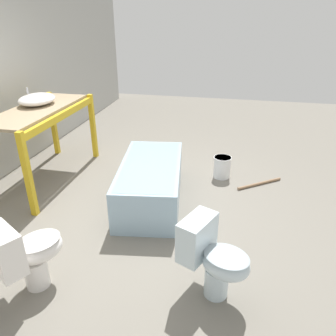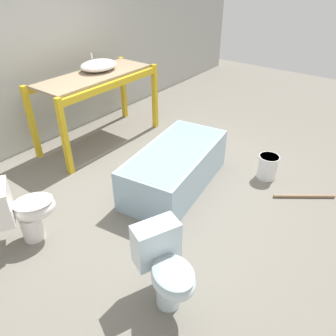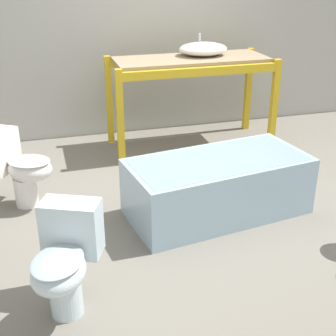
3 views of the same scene
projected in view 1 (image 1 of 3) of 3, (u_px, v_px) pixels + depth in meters
ground_plane at (120, 209)px, 4.03m from camera, size 12.00×12.00×0.00m
shelving_rack at (39, 120)px, 4.40m from camera, size 1.85×0.77×1.04m
sink_basin at (37, 99)px, 4.47m from camera, size 0.56×0.45×0.23m
bathtub_main at (151, 180)px, 4.09m from camera, size 1.63×0.95×0.51m
toilet_near at (213, 256)px, 2.68m from camera, size 0.55×0.66×0.69m
toilet_far at (26, 253)px, 2.72m from camera, size 0.67×0.59×0.69m
bucket_white at (222, 167)px, 4.74m from camera, size 0.26×0.26×0.32m
loose_pipe at (259, 184)px, 4.58m from camera, size 0.46×0.60×0.04m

